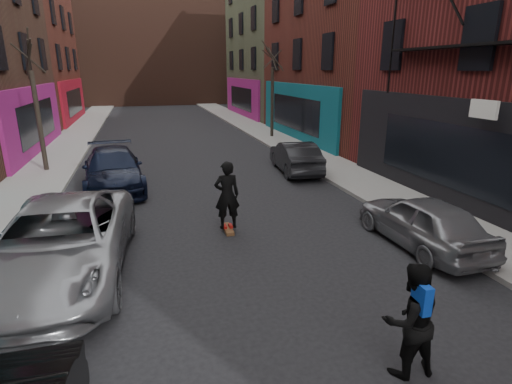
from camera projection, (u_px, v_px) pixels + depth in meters
sidewalk_left at (81, 132)px, 28.55m from camera, size 2.50×84.00×0.13m
sidewalk_right at (249, 125)px, 31.86m from camera, size 2.50×84.00×0.13m
building_far at (151, 48)px, 52.04m from camera, size 40.00×10.00×14.00m
tree_left_far at (35, 93)px, 16.57m from camera, size 2.00×2.00×6.50m
tree_right_far at (272, 83)px, 25.31m from camera, size 2.00×2.00×6.80m
parked_left_far at (61, 241)px, 8.55m from camera, size 3.07×6.00×1.62m
parked_left_end at (113, 169)px, 15.02m from camera, size 2.50×5.26×1.48m
parked_right_far at (423, 221)px, 10.08m from camera, size 1.63×3.96×1.34m
parked_right_end at (295, 157)px, 17.45m from camera, size 1.85×4.23×1.35m
skateboard at (228, 229)px, 11.20m from camera, size 0.23×0.80×0.10m
skateboarder at (227, 195)px, 10.90m from camera, size 0.70×0.47×1.90m
pedestrian at (410, 320)px, 5.74m from camera, size 0.89×0.71×1.78m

